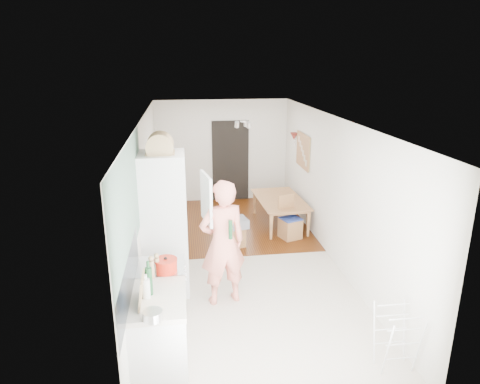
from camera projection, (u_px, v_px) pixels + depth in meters
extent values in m
cube|color=beige|center=(242.00, 261.00, 7.54)|extent=(3.20, 7.00, 0.01)
cube|color=#5C2C07|center=(230.00, 223.00, 9.28)|extent=(3.20, 3.30, 0.01)
cube|color=slate|center=(129.00, 202.00, 4.89)|extent=(0.02, 3.00, 1.30)
cube|color=black|center=(129.00, 280.00, 4.58)|extent=(0.02, 1.90, 0.50)
cube|color=black|center=(230.00, 161.00, 10.56)|extent=(0.90, 0.04, 2.00)
cube|color=silver|center=(160.00, 335.00, 4.83)|extent=(0.60, 0.90, 0.86)
cube|color=beige|center=(158.00, 299.00, 4.69)|extent=(0.62, 0.92, 0.06)
cube|color=silver|center=(162.00, 299.00, 5.53)|extent=(0.60, 0.60, 0.88)
cube|color=silver|center=(160.00, 267.00, 5.40)|extent=(0.60, 0.60, 0.04)
cube|color=silver|center=(165.00, 224.00, 6.31)|extent=(0.66, 0.66, 2.15)
cube|color=silver|center=(206.00, 198.00, 5.97)|extent=(0.14, 0.56, 0.70)
cube|color=white|center=(184.00, 193.00, 6.21)|extent=(0.02, 0.52, 0.66)
cube|color=tan|center=(303.00, 151.00, 9.08)|extent=(0.03, 0.90, 0.70)
cube|color=#AD7642|center=(303.00, 151.00, 9.08)|extent=(0.00, 0.94, 0.74)
cone|color=maroon|center=(294.00, 136.00, 9.63)|extent=(0.18, 0.18, 0.16)
imported|color=#F48974|center=(223.00, 232.00, 5.99)|extent=(0.90, 0.70, 2.18)
imported|color=#AD7642|center=(281.00, 214.00, 9.14)|extent=(0.86, 1.45, 0.50)
cube|color=slate|center=(237.00, 223.00, 7.96)|extent=(0.45, 0.45, 0.17)
cylinder|color=red|center=(166.00, 265.00, 5.22)|extent=(0.29, 0.29, 0.17)
cylinder|color=silver|center=(153.00, 315.00, 4.26)|extent=(0.22, 0.22, 0.10)
cylinder|color=#184222|center=(230.00, 230.00, 5.79)|extent=(0.06, 0.06, 0.27)
cylinder|color=#184222|center=(149.00, 281.00, 4.69)|extent=(0.09, 0.09, 0.32)
cylinder|color=#184222|center=(145.00, 283.00, 4.72)|extent=(0.07, 0.07, 0.25)
cylinder|color=silver|center=(146.00, 288.00, 4.64)|extent=(0.10, 0.10, 0.22)
cylinder|color=tan|center=(157.00, 266.00, 5.15)|extent=(0.06, 0.06, 0.21)
cylinder|color=tan|center=(152.00, 270.00, 5.05)|extent=(0.07, 0.07, 0.22)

